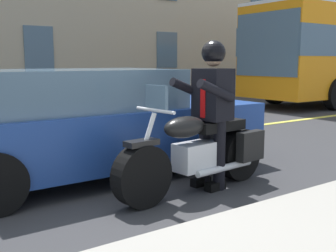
{
  "coord_description": "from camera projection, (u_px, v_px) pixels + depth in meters",
  "views": [
    {
      "loc": [
        2.36,
        4.64,
        1.5
      ],
      "look_at": [
        -0.36,
        0.73,
        0.75
      ],
      "focal_mm": 43.87,
      "sensor_mm": 36.0,
      "label": 1
    }
  ],
  "objects": [
    {
      "name": "motorcycle_main",
      "position": [
        200.0,
        153.0,
        4.76
      ],
      "size": [
        2.22,
        0.74,
        1.26
      ],
      "color": "black",
      "rests_on": "ground_plane"
    },
    {
      "name": "lane_center_stripe",
      "position": [
        59.0,
        151.0,
        6.95
      ],
      "size": [
        60.0,
        0.16,
        0.01
      ],
      "primitive_type": "cube",
      "color": "#E5DB4C",
      "rests_on": "ground_plane"
    },
    {
      "name": "rider_main",
      "position": [
        212.0,
        102.0,
        4.79
      ],
      "size": [
        0.66,
        0.6,
        1.74
      ],
      "color": "black",
      "rests_on": "ground_plane"
    },
    {
      "name": "ground_plane",
      "position": [
        113.0,
        178.0,
        5.32
      ],
      "size": [
        80.0,
        80.0,
        0.0
      ],
      "primitive_type": "plane",
      "color": "#333335"
    },
    {
      "name": "car_dark",
      "position": [
        90.0,
        123.0,
        5.41
      ],
      "size": [
        4.6,
        1.92,
        1.4
      ],
      "color": "navy",
      "rests_on": "ground_plane"
    }
  ]
}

